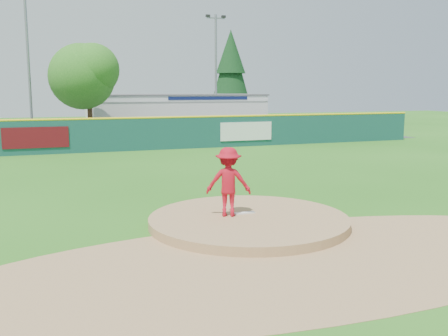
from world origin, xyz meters
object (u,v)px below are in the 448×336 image
object	(u,v)px
deciduous_tree	(89,78)
light_pole_left	(28,57)
van	(119,130)
pool_building_grp	(174,112)
conifer_tree	(231,71)
light_pole_right	(216,68)
pitcher	(228,182)

from	to	relation	value
deciduous_tree	light_pole_left	xyz separation A→B (m)	(-4.00, 2.00, 1.50)
van	pool_building_grp	distance (m)	9.46
conifer_tree	light_pole_left	size ratio (longest dim) A/B	0.86
light_pole_left	light_pole_right	bearing A→B (deg)	7.59
van	pool_building_grp	world-z (taller)	pool_building_grp
van	deciduous_tree	distance (m)	4.26
van	pool_building_grp	size ratio (longest dim) A/B	0.36
conifer_tree	light_pole_right	distance (m)	8.06
pool_building_grp	deciduous_tree	size ratio (longest dim) A/B	2.07
pitcher	light_pole_left	size ratio (longest dim) A/B	0.17
pool_building_grp	deciduous_tree	xyz separation A→B (m)	(-8.00, -6.99, 2.89)
pool_building_grp	conifer_tree	size ratio (longest dim) A/B	1.60
light_pole_left	light_pole_right	world-z (taller)	light_pole_left
pitcher	van	xyz separation A→B (m)	(0.46, 24.51, -0.42)
pitcher	deciduous_tree	distance (m)	25.01
pool_building_grp	deciduous_tree	distance (m)	11.01
pitcher	conifer_tree	xyz separation A→B (m)	(13.50, 35.74, 4.34)
pitcher	van	world-z (taller)	pitcher
light_pole_left	deciduous_tree	bearing A→B (deg)	-26.57
deciduous_tree	light_pole_left	bearing A→B (deg)	153.43
conifer_tree	light_pole_right	size ratio (longest dim) A/B	0.95
pool_building_grp	light_pole_right	distance (m)	5.75
pool_building_grp	van	bearing A→B (deg)	-129.88
light_pole_left	pool_building_grp	bearing A→B (deg)	22.60
deciduous_tree	conifer_tree	distance (m)	18.63
van	light_pole_left	distance (m)	8.27
van	pool_building_grp	xyz separation A→B (m)	(6.04, 7.22, 0.89)
light_pole_right	conifer_tree	bearing A→B (deg)	60.26
light_pole_left	van	bearing A→B (deg)	-20.50
van	deciduous_tree	size ratio (longest dim) A/B	0.74
van	deciduous_tree	xyz separation A→B (m)	(-1.96, 0.23, 3.78)
pool_building_grp	conifer_tree	distance (m)	8.95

